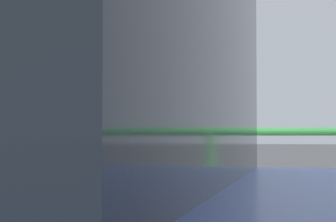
{
  "coord_description": "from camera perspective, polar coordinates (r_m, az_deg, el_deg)",
  "views": [
    {
      "loc": [
        0.68,
        -2.53,
        1.26
      ],
      "look_at": [
        -0.01,
        0.62,
        1.38
      ],
      "focal_mm": 67.73,
      "sensor_mm": 36.0,
      "label": 1
    }
  ],
  "objects": [
    {
      "name": "parking_meter",
      "position": [
        3.04,
        3.27,
        -2.64
      ],
      "size": [
        0.18,
        0.19,
        1.47
      ],
      "rotation": [
        0.0,
        0.0,
        3.19
      ],
      "color": "slate",
      "rests_on": "sidewalk_curb"
    },
    {
      "name": "background_railing",
      "position": [
        4.76,
        4.17,
        -5.45
      ],
      "size": [
        24.06,
        0.06,
        1.15
      ],
      "color": "#2D7A38",
      "rests_on": "sidewalk_curb"
    },
    {
      "name": "pedestrian_at_meter",
      "position": [
        3.26,
        -7.34,
        -4.04
      ],
      "size": [
        0.66,
        0.59,
        1.73
      ],
      "rotation": [
        0.0,
        0.0,
        -0.08
      ],
      "color": "slate",
      "rests_on": "sidewalk_curb"
    }
  ]
}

